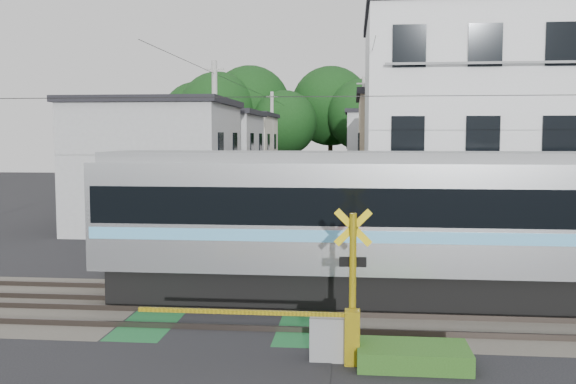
# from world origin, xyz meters

# --- Properties ---
(ground) EXTENTS (120.00, 120.00, 0.00)m
(ground) POSITION_xyz_m (0.00, 0.00, 0.00)
(ground) COLOR black
(track_bed) EXTENTS (120.00, 120.00, 0.14)m
(track_bed) POSITION_xyz_m (0.00, 0.00, 0.04)
(track_bed) COLOR #47423A
(track_bed) RESTS_ON ground
(crossing_signal_near) EXTENTS (4.74, 0.65, 3.09)m
(crossing_signal_near) POSITION_xyz_m (2.59, -3.65, 0.71)
(crossing_signal_near) COLOR yellow
(crossing_signal_near) RESTS_ON ground
(crossing_signal_far) EXTENTS (4.74, 0.65, 3.09)m
(crossing_signal_far) POSITION_xyz_m (-2.59, 3.65, 0.71)
(crossing_signal_far) COLOR yellow
(crossing_signal_far) RESTS_ON ground
(apartment_block) EXTENTS (10.20, 8.36, 9.30)m
(apartment_block) POSITION_xyz_m (8.50, 9.49, 4.66)
(apartment_block) COLOR silver
(apartment_block) RESTS_ON ground
(houses_row) EXTENTS (22.07, 31.35, 6.80)m
(houses_row) POSITION_xyz_m (0.25, 25.92, 3.24)
(houses_row) COLOR #AAADAF
(houses_row) RESTS_ON ground
(tree_hill) EXTENTS (40.00, 13.26, 11.74)m
(tree_hill) POSITION_xyz_m (-0.97, 48.72, 5.70)
(tree_hill) COLOR #123712
(tree_hill) RESTS_ON ground
(catenary) EXTENTS (60.00, 5.04, 7.00)m
(catenary) POSITION_xyz_m (6.00, 0.03, 3.70)
(catenary) COLOR #2D2D33
(catenary) RESTS_ON ground
(utility_poles) EXTENTS (7.90, 42.00, 8.00)m
(utility_poles) POSITION_xyz_m (-1.05, 23.01, 4.08)
(utility_poles) COLOR #A5A5A0
(utility_poles) RESTS_ON ground
(pedestrian) EXTENTS (0.69, 0.51, 1.72)m
(pedestrian) POSITION_xyz_m (1.36, 24.78, 0.86)
(pedestrian) COLOR black
(pedestrian) RESTS_ON ground
(weed_patches) EXTENTS (10.25, 8.80, 0.40)m
(weed_patches) POSITION_xyz_m (1.76, -0.09, 0.18)
(weed_patches) COLOR #2D5E1E
(weed_patches) RESTS_ON ground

